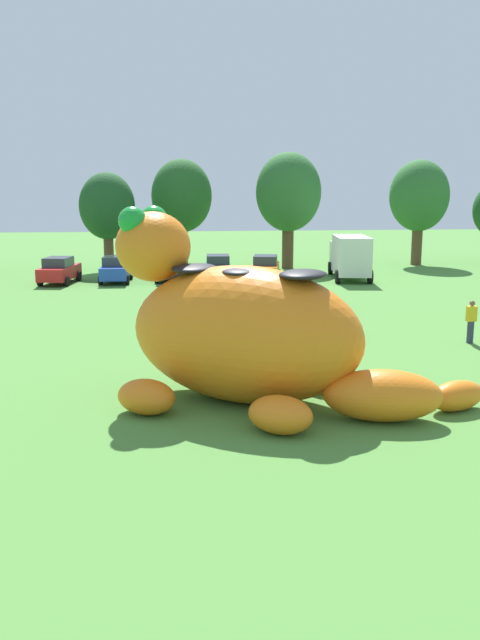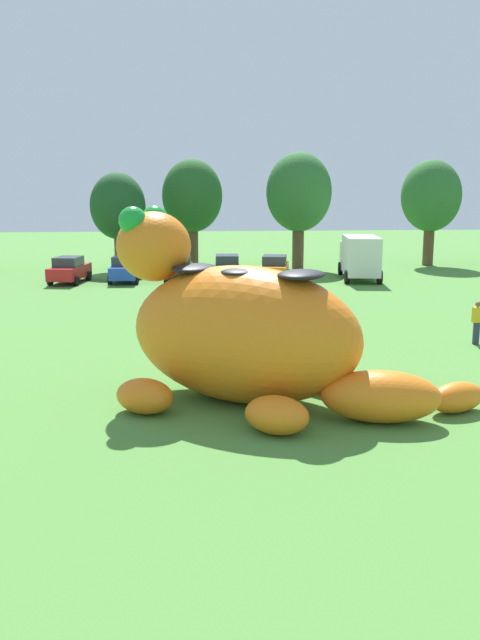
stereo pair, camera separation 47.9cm
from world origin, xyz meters
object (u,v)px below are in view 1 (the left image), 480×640
(giant_inflatable_creature, at_px, (245,332))
(car_blue, at_px, (116,269))
(box_truck, at_px, (350,255))
(car_red, at_px, (59,270))
(car_orange, at_px, (265,268))
(car_green, at_px, (218,268))
(spectator_mid_field, at_px, (471,322))
(car_black, at_px, (170,268))

(giant_inflatable_creature, distance_m, car_blue, 26.34)
(box_truck, bearing_deg, giant_inflatable_creature, -111.85)
(car_blue, bearing_deg, car_red, -176.90)
(car_orange, relative_size, box_truck, 0.66)
(car_blue, relative_size, car_orange, 0.95)
(car_blue, xyz_separation_m, car_green, (6.76, 0.15, 0.00))
(giant_inflatable_creature, relative_size, car_orange, 2.47)
(car_blue, bearing_deg, car_green, 1.28)
(car_green, distance_m, car_orange, 3.19)
(car_orange, distance_m, spectator_mid_field, 19.69)
(car_green, relative_size, spectator_mid_field, 2.46)
(car_green, bearing_deg, car_blue, -178.72)
(car_black, bearing_deg, car_red, -175.49)
(car_red, height_order, spectator_mid_field, car_red)
(car_blue, bearing_deg, box_truck, -0.36)
(car_orange, relative_size, spectator_mid_field, 2.55)
(car_red, xyz_separation_m, box_truck, (19.32, 0.10, 0.74))
(giant_inflatable_creature, relative_size, spectator_mid_field, 6.29)
(car_orange, bearing_deg, car_red, 178.57)
(giant_inflatable_creature, bearing_deg, car_black, 94.13)
(box_truck, bearing_deg, spectator_mid_field, -91.45)
(car_blue, xyz_separation_m, spectator_mid_field, (15.23, -19.48, -0.01))
(car_blue, bearing_deg, giant_inflatable_creature, -78.08)
(car_black, bearing_deg, car_green, -3.90)
(car_black, distance_m, car_green, 3.21)
(car_blue, xyz_separation_m, car_orange, (9.87, -0.53, 0.00))
(box_truck, bearing_deg, car_orange, -175.77)
(car_orange, bearing_deg, car_green, 167.62)
(spectator_mid_field, bearing_deg, car_red, 134.32)
(car_red, bearing_deg, car_blue, 3.10)
(giant_inflatable_creature, bearing_deg, spectator_mid_field, 32.61)
(car_black, xyz_separation_m, car_orange, (6.32, -0.90, 0.00))
(car_green, distance_m, box_truck, 9.00)
(car_black, height_order, car_orange, same)
(giant_inflatable_creature, relative_size, car_red, 2.48)
(giant_inflatable_creature, distance_m, car_orange, 25.62)
(car_black, distance_m, box_truck, 12.20)
(car_black, height_order, spectator_mid_field, car_black)
(car_black, bearing_deg, box_truck, -2.21)
(car_red, bearing_deg, spectator_mid_field, -45.68)
(car_blue, height_order, car_black, same)
(car_green, bearing_deg, spectator_mid_field, -66.65)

